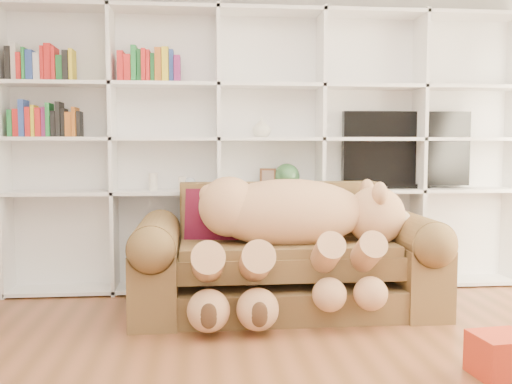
{
  "coord_description": "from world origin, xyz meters",
  "views": [
    {
      "loc": [
        -0.59,
        -2.56,
        1.26
      ],
      "look_at": [
        -0.18,
        1.63,
        0.9
      ],
      "focal_mm": 40.0,
      "sensor_mm": 36.0,
      "label": 1
    }
  ],
  "objects": [
    {
      "name": "wall_back",
      "position": [
        0.0,
        2.5,
        1.35
      ],
      "size": [
        5.0,
        0.02,
        2.7
      ],
      "primitive_type": "cube",
      "color": "silver",
      "rests_on": "floor"
    },
    {
      "name": "bookshelf",
      "position": [
        -0.24,
        2.36,
        1.31
      ],
      "size": [
        4.43,
        0.35,
        2.4
      ],
      "color": "white",
      "rests_on": "floor"
    },
    {
      "name": "sofa",
      "position": [
        0.04,
        1.66,
        0.36
      ],
      "size": [
        2.26,
        0.97,
        0.95
      ],
      "color": "brown",
      "rests_on": "floor"
    },
    {
      "name": "teddy_bear",
      "position": [
        0.06,
        1.47,
        0.66
      ],
      "size": [
        1.69,
        0.93,
        0.98
      ],
      "rotation": [
        0.0,
        0.0,
        0.07
      ],
      "color": "tan",
      "rests_on": "sofa"
    },
    {
      "name": "throw_pillow",
      "position": [
        -0.5,
        1.82,
        0.69
      ],
      "size": [
        0.45,
        0.29,
        0.44
      ],
      "primitive_type": "cube",
      "rotation": [
        -0.24,
        0.0,
        -0.15
      ],
      "color": "#580F25",
      "rests_on": "sofa"
    },
    {
      "name": "gift_box",
      "position": [
        1.02,
        0.29,
        0.12
      ],
      "size": [
        0.32,
        0.3,
        0.23
      ],
      "primitive_type": "cube",
      "rotation": [
        0.0,
        0.0,
        0.11
      ],
      "color": "#B52F18",
      "rests_on": "floor"
    },
    {
      "name": "tv",
      "position": [
        1.23,
        2.35,
        1.2
      ],
      "size": [
        1.15,
        0.18,
        0.68
      ],
      "color": "black",
      "rests_on": "bookshelf"
    },
    {
      "name": "picture_frame",
      "position": [
        -0.02,
        2.3,
        0.96
      ],
      "size": [
        0.14,
        0.07,
        0.17
      ],
      "primitive_type": "cube",
      "rotation": [
        0.0,
        0.0,
        -0.37
      ],
      "color": "brown",
      "rests_on": "bookshelf"
    },
    {
      "name": "green_vase",
      "position": [
        0.15,
        2.3,
        0.98
      ],
      "size": [
        0.22,
        0.22,
        0.22
      ],
      "primitive_type": "sphere",
      "color": "#2F5C33",
      "rests_on": "bookshelf"
    },
    {
      "name": "figurine_tall",
      "position": [
        -0.99,
        2.3,
        0.94
      ],
      "size": [
        0.08,
        0.08,
        0.15
      ],
      "primitive_type": "cylinder",
      "rotation": [
        0.0,
        0.0,
        0.02
      ],
      "color": "silver",
      "rests_on": "bookshelf"
    },
    {
      "name": "figurine_short",
      "position": [
        -0.75,
        2.3,
        0.92
      ],
      "size": [
        0.07,
        0.07,
        0.12
      ],
      "primitive_type": "cylinder",
      "rotation": [
        0.0,
        0.0,
        0.02
      ],
      "color": "silver",
      "rests_on": "bookshelf"
    },
    {
      "name": "snow_globe",
      "position": [
        -0.68,
        2.3,
        0.92
      ],
      "size": [
        0.11,
        0.11,
        0.11
      ],
      "primitive_type": "sphere",
      "color": "silver",
      "rests_on": "bookshelf"
    },
    {
      "name": "shelf_vase",
      "position": [
        -0.07,
        2.3,
        1.4
      ],
      "size": [
        0.2,
        0.2,
        0.17
      ],
      "primitive_type": "imported",
      "rotation": [
        0.0,
        0.0,
        0.34
      ],
      "color": "silver",
      "rests_on": "bookshelf"
    }
  ]
}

